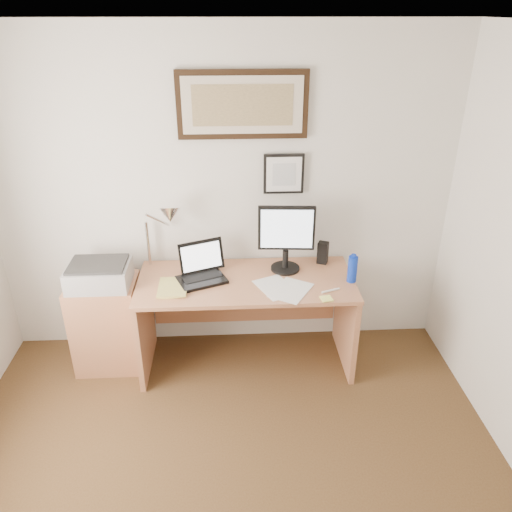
{
  "coord_description": "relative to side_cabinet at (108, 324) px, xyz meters",
  "views": [
    {
      "loc": [
        0.05,
        -1.59,
        2.56
      ],
      "look_at": [
        0.21,
        1.43,
        1.05
      ],
      "focal_mm": 35.0,
      "sensor_mm": 36.0,
      "label": 1
    }
  ],
  "objects": [
    {
      "name": "side_cabinet",
      "position": [
        0.0,
        0.0,
        0.0
      ],
      "size": [
        0.5,
        0.4,
        0.73
      ],
      "primitive_type": "cube",
      "color": "#A66845",
      "rests_on": "floor"
    },
    {
      "name": "bottle_cap",
      "position": [
        1.85,
        -0.11,
        0.59
      ],
      "size": [
        0.04,
        0.04,
        0.02
      ],
      "primitive_type": "cylinder",
      "color": "#0E30B8",
      "rests_on": "water_bottle"
    },
    {
      "name": "desk_lamp",
      "position": [
        0.51,
        0.13,
        0.82
      ],
      "size": [
        0.29,
        0.27,
        0.53
      ],
      "color": "silver",
      "rests_on": "desk"
    },
    {
      "name": "picture_small",
      "position": [
        1.37,
        0.29,
        1.09
      ],
      "size": [
        0.3,
        0.03,
        0.3
      ],
      "color": "black",
      "rests_on": "wall_back"
    },
    {
      "name": "sticky_pad",
      "position": [
        1.62,
        -0.36,
        0.39
      ],
      "size": [
        0.09,
        0.09,
        0.01
      ],
      "primitive_type": "cube",
      "rotation": [
        0.0,
        0.0,
        0.19
      ],
      "color": "#FBFF78",
      "rests_on": "desk"
    },
    {
      "name": "picture_large",
      "position": [
        1.07,
        0.29,
        1.59
      ],
      "size": [
        0.92,
        0.04,
        0.47
      ],
      "color": "black",
      "rests_on": "wall_back"
    },
    {
      "name": "paper_sheet_a",
      "position": [
        1.28,
        -0.17,
        0.39
      ],
      "size": [
        0.34,
        0.39,
        0.0
      ],
      "primitive_type": "cube",
      "rotation": [
        0.0,
        0.0,
        0.43
      ],
      "color": "white",
      "rests_on": "desk"
    },
    {
      "name": "book",
      "position": [
        0.44,
        -0.15,
        0.4
      ],
      "size": [
        0.21,
        0.29,
        0.02
      ],
      "primitive_type": "imported",
      "rotation": [
        0.0,
        0.0,
        0.02
      ],
      "color": "#CEC261",
      "rests_on": "desk"
    },
    {
      "name": "paper_sheet_b",
      "position": [
        1.39,
        -0.22,
        0.39
      ],
      "size": [
        0.36,
        0.39,
        0.0
      ],
      "primitive_type": "cube",
      "rotation": [
        0.0,
        0.0,
        -0.54
      ],
      "color": "white",
      "rests_on": "desk"
    },
    {
      "name": "ceiling",
      "position": [
        0.92,
        -1.68,
        2.13
      ],
      "size": [
        4.0,
        4.0,
        0.0
      ],
      "primitive_type": "plane",
      "rotation": [
        3.14,
        0.0,
        0.0
      ],
      "color": "white",
      "rests_on": "ground"
    },
    {
      "name": "marker_pen",
      "position": [
        1.67,
        -0.25,
        0.39
      ],
      "size": [
        0.14,
        0.06,
        0.02
      ],
      "primitive_type": "cylinder",
      "rotation": [
        0.0,
        1.57,
        0.35
      ],
      "color": "white",
      "rests_on": "desk"
    },
    {
      "name": "printer",
      "position": [
        0.0,
        -0.03,
        0.45
      ],
      "size": [
        0.44,
        0.34,
        0.18
      ],
      "color": "#A3A3A5",
      "rests_on": "side_cabinet"
    },
    {
      "name": "speaker",
      "position": [
        1.68,
        0.2,
        0.47
      ],
      "size": [
        0.1,
        0.09,
        0.18
      ],
      "primitive_type": "cube",
      "rotation": [
        0.0,
        0.0,
        -0.42
      ],
      "color": "black",
      "rests_on": "desk"
    },
    {
      "name": "lcd_monitor",
      "position": [
        1.38,
        0.09,
        0.68
      ],
      "size": [
        0.42,
        0.22,
        0.52
      ],
      "color": "black",
      "rests_on": "desk"
    },
    {
      "name": "wall_back",
      "position": [
        0.92,
        0.32,
        0.89
      ],
      "size": [
        3.5,
        0.02,
        2.5
      ],
      "primitive_type": "cube",
      "color": "silver",
      "rests_on": "ground"
    },
    {
      "name": "water_bottle",
      "position": [
        1.85,
        -0.11,
        0.48
      ],
      "size": [
        0.07,
        0.07,
        0.2
      ],
      "primitive_type": "cylinder",
      "color": "#0E30B8",
      "rests_on": "desk"
    },
    {
      "name": "laptop",
      "position": [
        0.74,
        -0.0,
        0.44
      ],
      "size": [
        0.41,
        0.41,
        0.26
      ],
      "color": "black",
      "rests_on": "desk"
    },
    {
      "name": "desk",
      "position": [
        1.07,
        0.04,
        0.15
      ],
      "size": [
        1.6,
        0.7,
        0.75
      ],
      "color": "#A66845",
      "rests_on": "floor"
    }
  ]
}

